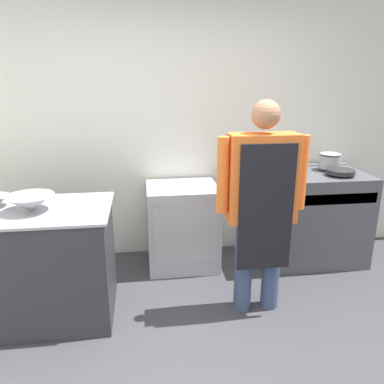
# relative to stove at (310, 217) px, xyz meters

# --- Properties ---
(ground_plane) EXTENTS (14.00, 14.00, 0.00)m
(ground_plane) POSITION_rel_stove_xyz_m (-1.33, -1.52, -0.46)
(ground_plane) COLOR #38383D
(wall_back) EXTENTS (8.00, 0.05, 2.70)m
(wall_back) POSITION_rel_stove_xyz_m (-1.33, 0.41, 0.89)
(wall_back) COLOR silver
(wall_back) RESTS_ON ground_plane
(prep_counter) EXTENTS (1.27, 0.74, 0.89)m
(prep_counter) POSITION_rel_stove_xyz_m (-2.55, -0.66, -0.01)
(prep_counter) COLOR #2D2D33
(prep_counter) RESTS_ON ground_plane
(stove) EXTENTS (1.03, 0.66, 0.93)m
(stove) POSITION_rel_stove_xyz_m (0.00, 0.00, 0.00)
(stove) COLOR #4C4F56
(stove) RESTS_ON ground_plane
(fridge_unit) EXTENTS (0.68, 0.60, 0.82)m
(fridge_unit) POSITION_rel_stove_xyz_m (-1.30, 0.06, -0.05)
(fridge_unit) COLOR #A8ADB2
(fridge_unit) RESTS_ON ground_plane
(person_cook) EXTENTS (0.69, 0.24, 1.67)m
(person_cook) POSITION_rel_stove_xyz_m (-0.79, -0.79, 0.50)
(person_cook) COLOR #38476B
(person_cook) RESTS_ON ground_plane
(mixing_bowl) EXTENTS (0.34, 0.34, 0.12)m
(mixing_bowl) POSITION_rel_stove_xyz_m (-2.47, -0.70, 0.49)
(mixing_bowl) COLOR #9EA0A8
(mixing_bowl) RESTS_ON prep_counter
(stock_pot) EXTENTS (0.24, 0.24, 0.21)m
(stock_pot) POSITION_rel_stove_xyz_m (-0.23, 0.12, 0.58)
(stock_pot) COLOR #9EA0A8
(stock_pot) RESTS_ON stove
(saute_pan) EXTENTS (0.27, 0.27, 0.04)m
(saute_pan) POSITION_rel_stove_xyz_m (0.21, -0.11, 0.49)
(saute_pan) COLOR #262628
(saute_pan) RESTS_ON stove
(sauce_pot) EXTENTS (0.21, 0.21, 0.16)m
(sauce_pot) POSITION_rel_stove_xyz_m (0.21, 0.12, 0.56)
(sauce_pot) COLOR #9EA0A8
(sauce_pot) RESTS_ON stove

